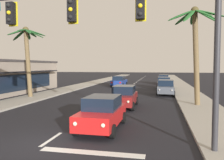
% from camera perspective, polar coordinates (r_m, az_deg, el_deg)
% --- Properties ---
extents(ground_plane, '(220.00, 220.00, 0.00)m').
position_cam_1_polar(ground_plane, '(10.47, -16.05, -14.68)').
color(ground_plane, black).
extents(sidewalk_right, '(3.20, 110.00, 0.14)m').
position_cam_1_polar(sidewalk_right, '(29.12, 17.86, -2.95)').
color(sidewalk_right, '#9E998E').
rests_on(sidewalk_right, ground).
extents(sidewalk_left, '(3.20, 110.00, 0.14)m').
position_cam_1_polar(sidewalk_left, '(31.53, -11.63, -2.38)').
color(sidewalk_left, '#9E998E').
rests_on(sidewalk_left, ground).
extents(lane_markings, '(4.28, 87.44, 0.01)m').
position_cam_1_polar(lane_markings, '(29.28, 3.30, -2.89)').
color(lane_markings, silver).
rests_on(lane_markings, ground).
extents(traffic_signal_mast, '(11.08, 0.41, 6.71)m').
position_cam_1_polar(traffic_signal_mast, '(9.30, 0.27, 14.09)').
color(traffic_signal_mast, '#2D2D33').
rests_on(traffic_signal_mast, ground).
extents(sedan_lead_at_stop_bar, '(1.99, 4.47, 1.68)m').
position_cam_1_polar(sedan_lead_at_stop_bar, '(12.09, -2.40, -7.91)').
color(sedan_lead_at_stop_bar, red).
rests_on(sedan_lead_at_stop_bar, ground).
extents(sedan_third_in_queue, '(1.97, 4.46, 1.68)m').
position_cam_1_polar(sedan_third_in_queue, '(18.44, 2.94, -3.97)').
color(sedan_third_in_queue, maroon).
rests_on(sedan_third_in_queue, ground).
extents(sedan_oncoming_far, '(2.12, 4.52, 1.68)m').
position_cam_1_polar(sedan_oncoming_far, '(36.57, 1.76, -0.28)').
color(sedan_oncoming_far, navy).
rests_on(sedan_oncoming_far, ground).
extents(sedan_parked_nearest_kerb, '(2.03, 4.48, 1.68)m').
position_cam_1_polar(sedan_parked_nearest_kerb, '(42.11, 12.52, 0.13)').
color(sedan_parked_nearest_kerb, maroon).
rests_on(sedan_parked_nearest_kerb, ground).
extents(sedan_parked_mid_kerb, '(2.08, 4.50, 1.68)m').
position_cam_1_polar(sedan_parked_mid_kerb, '(26.72, 13.06, -1.75)').
color(sedan_parked_mid_kerb, '#4C515B').
rests_on(sedan_parked_mid_kerb, ground).
extents(sedan_parked_far_kerb, '(1.98, 4.46, 1.68)m').
position_cam_1_polar(sedan_parked_far_kerb, '(33.36, 12.58, -0.72)').
color(sedan_parked_far_kerb, black).
rests_on(sedan_parked_far_kerb, ground).
extents(palm_left_second, '(3.88, 3.99, 7.18)m').
position_cam_1_polar(palm_left_second, '(25.16, -20.10, 7.33)').
color(palm_left_second, brown).
rests_on(palm_left_second, ground).
extents(palm_right_second, '(4.53, 4.45, 7.90)m').
position_cam_1_polar(palm_right_second, '(19.82, 19.77, 10.14)').
color(palm_right_second, brown).
rests_on(palm_right_second, ground).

